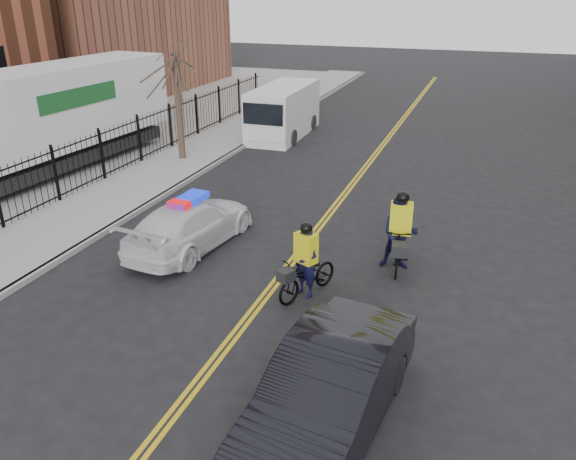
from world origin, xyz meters
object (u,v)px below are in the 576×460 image
(dark_sedan, at_px, (328,392))
(cyclist_near, at_px, (305,270))
(police_cruiser, at_px, (191,224))
(semi_trailer, at_px, (35,118))
(cyclist_far, at_px, (399,239))
(cargo_van, at_px, (282,112))

(dark_sedan, height_order, cyclist_near, cyclist_near)
(police_cruiser, xyz_separation_m, semi_trailer, (-8.59, 3.76, 1.64))
(police_cruiser, height_order, semi_trailer, semi_trailer)
(semi_trailer, xyz_separation_m, cyclist_far, (14.42, -3.11, -1.47))
(semi_trailer, bearing_deg, cargo_van, 58.89)
(police_cruiser, height_order, cargo_van, cargo_van)
(police_cruiser, height_order, dark_sedan, dark_sedan)
(cyclist_near, bearing_deg, semi_trailer, -178.79)
(cyclist_near, height_order, cyclist_far, cyclist_far)
(police_cruiser, bearing_deg, cyclist_far, -167.69)
(cargo_van, height_order, semi_trailer, semi_trailer)
(police_cruiser, relative_size, dark_sedan, 0.99)
(dark_sedan, height_order, semi_trailer, semi_trailer)
(cargo_van, height_order, cyclist_far, cargo_van)
(police_cruiser, bearing_deg, semi_trailer, -17.62)
(cyclist_near, xyz_separation_m, cyclist_far, (1.87, 2.19, 0.19))
(police_cruiser, height_order, cyclist_near, cyclist_near)
(dark_sedan, distance_m, cyclist_far, 6.38)
(semi_trailer, bearing_deg, cyclist_near, -18.54)
(cargo_van, distance_m, cyclist_far, 14.63)
(semi_trailer, height_order, cyclist_far, semi_trailer)
(semi_trailer, bearing_deg, cyclist_far, -7.80)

